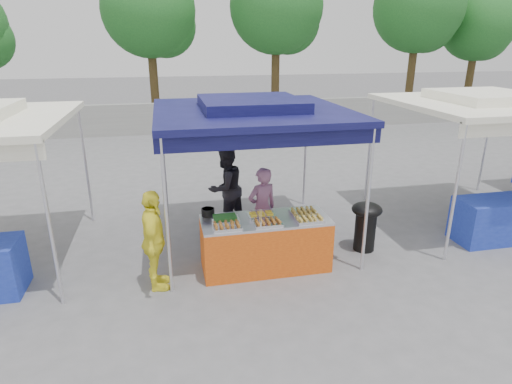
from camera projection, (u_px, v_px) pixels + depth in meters
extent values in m
plane|color=slate|center=(264.00, 264.00, 7.04)|extent=(80.00, 80.00, 0.00)
cube|color=gray|center=(201.00, 117.00, 16.98)|extent=(40.00, 0.25, 1.20)
cylinder|color=silver|center=(167.00, 219.00, 5.90)|extent=(0.05, 0.05, 2.30)
cylinder|color=silver|center=(368.00, 202.00, 6.49)|extent=(0.05, 0.05, 2.30)
cylinder|color=silver|center=(164.00, 162.00, 8.66)|extent=(0.05, 0.05, 2.30)
cylinder|color=silver|center=(305.00, 154.00, 9.26)|extent=(0.05, 0.05, 2.30)
cube|color=#121249|center=(251.00, 111.00, 7.18)|extent=(3.20, 3.20, 0.10)
cube|color=#121249|center=(251.00, 104.00, 7.13)|extent=(1.65, 1.65, 0.18)
cube|color=#121249|center=(273.00, 139.00, 5.85)|extent=(3.20, 0.04, 0.25)
cylinder|color=silver|center=(50.00, 228.00, 5.60)|extent=(0.05, 0.05, 2.30)
cylinder|color=silver|center=(86.00, 166.00, 8.37)|extent=(0.05, 0.05, 2.30)
cylinder|color=silver|center=(455.00, 195.00, 6.79)|extent=(0.05, 0.05, 2.30)
cylinder|color=silver|center=(369.00, 151.00, 9.56)|extent=(0.05, 0.05, 2.30)
cylinder|color=silver|center=(486.00, 144.00, 10.15)|extent=(0.05, 0.05, 2.30)
cube|color=white|center=(484.00, 104.00, 8.07)|extent=(3.20, 3.20, 0.10)
cube|color=white|center=(485.00, 97.00, 8.03)|extent=(1.65, 1.65, 0.18)
cube|color=#233AB8|center=(503.00, 219.00, 7.80)|extent=(1.80, 0.70, 0.80)
cylinder|color=#49381C|center=(154.00, 75.00, 18.29)|extent=(0.36, 0.36, 4.19)
sphere|color=#236A26|center=(148.00, 10.00, 17.43)|extent=(3.83, 3.83, 3.83)
sphere|color=#236A26|center=(164.00, 26.00, 17.94)|extent=(2.63, 2.63, 2.63)
cylinder|color=#49381C|center=(275.00, 71.00, 19.02)|extent=(0.36, 0.36, 4.36)
sphere|color=#236A26|center=(276.00, 6.00, 18.13)|extent=(3.99, 3.99, 3.99)
sphere|color=#236A26|center=(288.00, 22.00, 18.64)|extent=(2.74, 2.74, 2.74)
cylinder|color=#49381C|center=(411.00, 69.00, 20.21)|extent=(0.36, 0.36, 4.41)
sphere|color=#236A26|center=(419.00, 7.00, 19.30)|extent=(4.04, 4.04, 4.04)
sphere|color=#236A26|center=(426.00, 22.00, 19.81)|extent=(2.77, 2.77, 2.77)
cylinder|color=#49381C|center=(470.00, 74.00, 21.29)|extent=(0.36, 0.36, 3.82)
sphere|color=#236A26|center=(478.00, 23.00, 20.51)|extent=(3.49, 3.49, 3.49)
sphere|color=#236A26|center=(484.00, 36.00, 20.99)|extent=(2.40, 2.40, 2.40)
cube|color=#DB5313|center=(265.00, 244.00, 6.81)|extent=(2.00, 0.80, 0.81)
cube|color=silver|center=(265.00, 220.00, 6.67)|extent=(2.00, 0.80, 0.04)
cube|color=white|center=(227.00, 227.00, 6.31)|extent=(0.42, 0.30, 0.05)
cube|color=brown|center=(227.00, 225.00, 6.30)|extent=(0.35, 0.25, 0.02)
cube|color=white|center=(268.00, 223.00, 6.43)|extent=(0.42, 0.30, 0.05)
cube|color=brown|center=(268.00, 221.00, 6.42)|extent=(0.35, 0.25, 0.02)
cube|color=white|center=(309.00, 220.00, 6.56)|extent=(0.42, 0.30, 0.05)
cube|color=gold|center=(309.00, 218.00, 6.55)|extent=(0.35, 0.25, 0.02)
cube|color=white|center=(225.00, 219.00, 6.58)|extent=(0.42, 0.30, 0.05)
cube|color=#246322|center=(225.00, 217.00, 6.57)|extent=(0.35, 0.25, 0.02)
cube|color=white|center=(261.00, 215.00, 6.73)|extent=(0.42, 0.30, 0.05)
cube|color=yellow|center=(261.00, 213.00, 6.72)|extent=(0.35, 0.25, 0.02)
cube|color=white|center=(304.00, 213.00, 6.84)|extent=(0.42, 0.30, 0.05)
cube|color=gold|center=(304.00, 210.00, 6.82)|extent=(0.35, 0.25, 0.02)
cylinder|color=black|center=(208.00, 212.00, 6.76)|extent=(0.21, 0.21, 0.12)
cylinder|color=silver|center=(260.00, 224.00, 6.35)|extent=(0.07, 0.07, 0.09)
cylinder|color=black|center=(365.00, 231.00, 7.42)|extent=(0.36, 0.36, 0.70)
ellipsoid|color=black|center=(367.00, 209.00, 7.29)|extent=(0.52, 0.52, 0.23)
cube|color=#162AB8|center=(234.00, 245.00, 7.35)|extent=(0.49, 0.34, 0.29)
cube|color=#162AB8|center=(269.00, 243.00, 7.40)|extent=(0.53, 0.37, 0.32)
cube|color=#162AB8|center=(270.00, 226.00, 7.30)|extent=(0.53, 0.37, 0.32)
imported|color=#9B6388|center=(262.00, 209.00, 7.35)|extent=(0.62, 0.49, 1.48)
imported|color=#222227|center=(226.00, 188.00, 8.17)|extent=(1.00, 0.96, 1.63)
imported|color=#FFF438|center=(154.00, 241.00, 6.13)|extent=(0.40, 0.90, 1.52)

